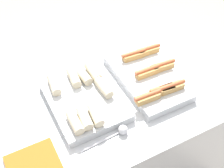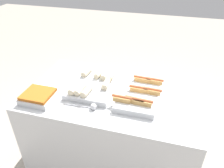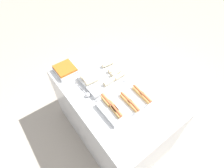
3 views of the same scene
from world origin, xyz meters
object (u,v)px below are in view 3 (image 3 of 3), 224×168
at_px(tray_side_front, 65,70).
at_px(tray_wraps, 103,77).
at_px(serving_spoon_near, 87,94).
at_px(tray_hotdogs, 126,101).

bearing_deg(tray_side_front, tray_wraps, 37.22).
xyz_separation_m(tray_wraps, tray_side_front, (-0.36, -0.27, -0.00)).
relative_size(tray_side_front, serving_spoon_near, 0.93).
bearing_deg(serving_spoon_near, tray_wraps, 105.77).
relative_size(tray_wraps, tray_side_front, 1.84).
xyz_separation_m(tray_wraps, serving_spoon_near, (0.07, -0.26, -0.02)).
bearing_deg(tray_wraps, tray_side_front, -142.78).
bearing_deg(serving_spoon_near, tray_hotdogs, 38.09).
height_order(tray_wraps, serving_spoon_near, tray_wraps).
xyz_separation_m(tray_hotdogs, tray_wraps, (-0.39, 0.01, 0.00)).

